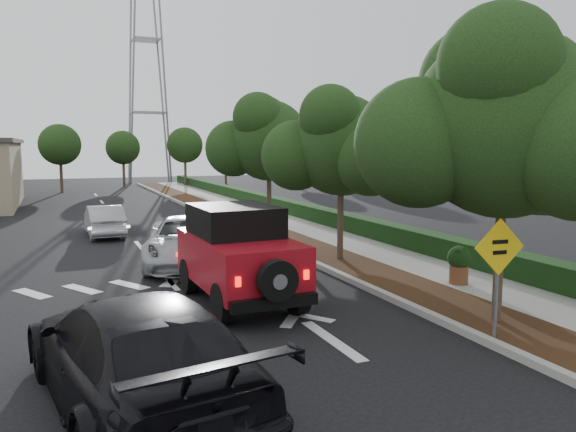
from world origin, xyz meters
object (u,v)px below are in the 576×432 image
speed_hump_sign (498,262)px  silver_suv_ahead (187,241)px  black_suv_oncoming (136,352)px  red_jeep (236,253)px

speed_hump_sign → silver_suv_ahead: bearing=118.2°
silver_suv_ahead → black_suv_oncoming: size_ratio=0.94×
black_suv_oncoming → speed_hump_sign: size_ratio=2.52×
silver_suv_ahead → speed_hump_sign: (3.86, -9.36, 0.83)m
silver_suv_ahead → speed_hump_sign: size_ratio=2.37×
red_jeep → silver_suv_ahead: 4.64m
black_suv_oncoming → speed_hump_sign: (6.67, 0.13, 0.75)m
red_jeep → speed_hump_sign: 6.01m
red_jeep → speed_hump_sign: (3.66, -4.75, 0.41)m
silver_suv_ahead → black_suv_oncoming: black_suv_oncoming is taller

